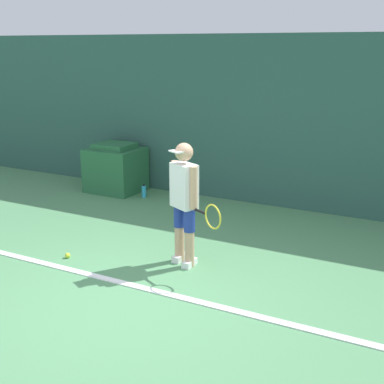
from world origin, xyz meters
TOP-DOWN VIEW (x-y plane):
  - ground_plane at (0.00, 0.00)m, footprint 24.00×24.00m
  - back_wall at (0.00, 3.99)m, footprint 24.00×0.10m
  - court_baseline at (0.00, 0.22)m, footprint 21.60×0.10m
  - tennis_player at (0.06, 1.07)m, footprint 0.87×0.50m
  - tennis_ball at (-1.35, 0.51)m, footprint 0.07×0.07m
  - covered_chair at (-2.75, 3.47)m, footprint 0.94×0.83m
  - water_bottle at (-2.04, 3.34)m, footprint 0.08×0.08m

SIDE VIEW (x-z plane):
  - ground_plane at x=0.00m, z-range 0.00..0.00m
  - court_baseline at x=0.00m, z-range 0.00..0.01m
  - tennis_ball at x=-1.35m, z-range 0.00..0.07m
  - water_bottle at x=-2.04m, z-range -0.01..0.23m
  - covered_chair at x=-2.75m, z-range -0.02..0.88m
  - tennis_player at x=0.06m, z-range 0.08..1.60m
  - back_wall at x=0.00m, z-range 0.00..2.82m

